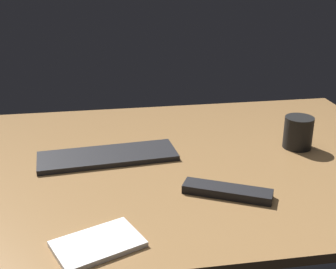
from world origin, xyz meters
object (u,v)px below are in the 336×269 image
Objects in this scene: keyboard at (108,156)px; notepad at (98,244)px; tv_remote at (227,191)px; coffee_mug at (298,132)px.

notepad is (-3.26, -36.69, -0.16)cm from keyboard.
notepad is at bearing -126.39° from tv_remote.
tv_remote is 1.26× the size of notepad.
tv_remote is (24.34, -22.82, 0.29)cm from keyboard.
coffee_mug is at bearing 33.94° from notepad.
coffee_mug is (49.80, -0.99, 3.56)cm from keyboard.
notepad is (-27.60, -13.87, -0.45)cm from tv_remote.
keyboard is 4.08× the size of coffee_mug.
coffee_mug is at bearing 67.56° from tv_remote.
keyboard is at bearing 163.78° from tv_remote.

